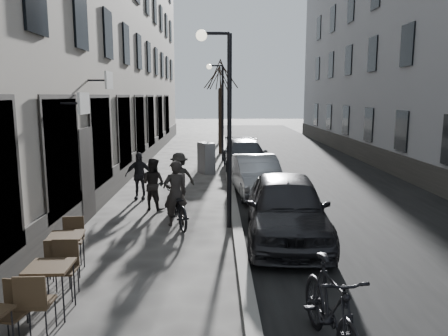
{
  "coord_description": "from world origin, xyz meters",
  "views": [
    {
      "loc": [
        -0.34,
        -5.23,
        3.48
      ],
      "look_at": [
        -0.16,
        4.83,
        1.8
      ],
      "focal_mm": 35.0,
      "sensor_mm": 36.0,
      "label": 1
    }
  ],
  "objects_px": {
    "tree_far": "(219,79)",
    "pedestrian_mid": "(179,178)",
    "car_near": "(286,207)",
    "streetlamp_near": "(223,108)",
    "bicycle": "(176,206)",
    "pedestrian_far": "(139,176)",
    "moped": "(331,309)",
    "tree_near": "(220,75)",
    "bistro_set_b": "(51,284)",
    "utility_cabinet": "(206,158)",
    "pedestrian_near": "(153,184)",
    "streetlamp_far": "(219,101)",
    "bistro_set_c": "(67,250)",
    "car_mid": "(257,175)",
    "car_far": "(245,156)"
  },
  "relations": [
    {
      "from": "tree_far",
      "to": "pedestrian_mid",
      "type": "bearing_deg",
      "value": -94.51
    },
    {
      "from": "tree_far",
      "to": "car_near",
      "type": "height_order",
      "value": "tree_far"
    },
    {
      "from": "streetlamp_near",
      "to": "bicycle",
      "type": "height_order",
      "value": "streetlamp_near"
    },
    {
      "from": "bicycle",
      "to": "pedestrian_far",
      "type": "distance_m",
      "value": 3.41
    },
    {
      "from": "car_near",
      "to": "pedestrian_mid",
      "type": "bearing_deg",
      "value": 132.23
    },
    {
      "from": "moped",
      "to": "tree_near",
      "type": "bearing_deg",
      "value": 87.78
    },
    {
      "from": "bistro_set_b",
      "to": "utility_cabinet",
      "type": "height_order",
      "value": "utility_cabinet"
    },
    {
      "from": "bicycle",
      "to": "pedestrian_near",
      "type": "bearing_deg",
      "value": -83.23
    },
    {
      "from": "pedestrian_far",
      "to": "streetlamp_near",
      "type": "bearing_deg",
      "value": -48.79
    },
    {
      "from": "tree_far",
      "to": "bistro_set_b",
      "type": "height_order",
      "value": "tree_far"
    },
    {
      "from": "tree_far",
      "to": "bicycle",
      "type": "height_order",
      "value": "tree_far"
    },
    {
      "from": "streetlamp_near",
      "to": "car_near",
      "type": "relative_size",
      "value": 1.08
    },
    {
      "from": "tree_far",
      "to": "pedestrian_mid",
      "type": "height_order",
      "value": "tree_far"
    },
    {
      "from": "pedestrian_far",
      "to": "moped",
      "type": "xyz_separation_m",
      "value": [
        4.15,
        -9.04,
        -0.16
      ]
    },
    {
      "from": "bicycle",
      "to": "streetlamp_far",
      "type": "bearing_deg",
      "value": -115.74
    },
    {
      "from": "streetlamp_near",
      "to": "moped",
      "type": "xyz_separation_m",
      "value": [
        1.37,
        -5.79,
        -2.52
      ]
    },
    {
      "from": "tree_near",
      "to": "pedestrian_far",
      "type": "bearing_deg",
      "value": -103.62
    },
    {
      "from": "bistro_set_b",
      "to": "moped",
      "type": "relative_size",
      "value": 0.78
    },
    {
      "from": "bicycle",
      "to": "pedestrian_far",
      "type": "xyz_separation_m",
      "value": [
        -1.5,
        3.04,
        0.26
      ]
    },
    {
      "from": "bistro_set_b",
      "to": "moped",
      "type": "height_order",
      "value": "moped"
    },
    {
      "from": "utility_cabinet",
      "to": "moped",
      "type": "height_order",
      "value": "utility_cabinet"
    },
    {
      "from": "streetlamp_far",
      "to": "bicycle",
      "type": "height_order",
      "value": "streetlamp_far"
    },
    {
      "from": "bistro_set_c",
      "to": "pedestrian_far",
      "type": "bearing_deg",
      "value": 79.56
    },
    {
      "from": "bistro_set_b",
      "to": "streetlamp_near",
      "type": "bearing_deg",
      "value": 57.33
    },
    {
      "from": "car_mid",
      "to": "car_far",
      "type": "bearing_deg",
      "value": 86.18
    },
    {
      "from": "pedestrian_far",
      "to": "car_far",
      "type": "height_order",
      "value": "pedestrian_far"
    },
    {
      "from": "streetlamp_far",
      "to": "tree_far",
      "type": "height_order",
      "value": "tree_far"
    },
    {
      "from": "bistro_set_c",
      "to": "car_mid",
      "type": "distance_m",
      "value": 8.18
    },
    {
      "from": "pedestrian_near",
      "to": "pedestrian_far",
      "type": "distance_m",
      "value": 1.51
    },
    {
      "from": "bistro_set_b",
      "to": "car_mid",
      "type": "bearing_deg",
      "value": 63.16
    },
    {
      "from": "car_near",
      "to": "car_far",
      "type": "height_order",
      "value": "car_near"
    },
    {
      "from": "streetlamp_near",
      "to": "tree_near",
      "type": "xyz_separation_m",
      "value": [
        0.07,
        15.0,
        1.5
      ]
    },
    {
      "from": "streetlamp_far",
      "to": "bistro_set_b",
      "type": "relative_size",
      "value": 3.06
    },
    {
      "from": "pedestrian_far",
      "to": "tree_far",
      "type": "bearing_deg",
      "value": 81.69
    },
    {
      "from": "tree_far",
      "to": "car_mid",
      "type": "height_order",
      "value": "tree_far"
    },
    {
      "from": "pedestrian_far",
      "to": "car_far",
      "type": "bearing_deg",
      "value": 55.85
    },
    {
      "from": "car_near",
      "to": "bicycle",
      "type": "bearing_deg",
      "value": 160.64
    },
    {
      "from": "car_far",
      "to": "moped",
      "type": "distance_m",
      "value": 14.69
    },
    {
      "from": "streetlamp_far",
      "to": "tree_far",
      "type": "bearing_deg",
      "value": 89.54
    },
    {
      "from": "bistro_set_b",
      "to": "tree_far",
      "type": "bearing_deg",
      "value": 82.19
    },
    {
      "from": "tree_far",
      "to": "pedestrian_near",
      "type": "height_order",
      "value": "tree_far"
    },
    {
      "from": "car_near",
      "to": "tree_far",
      "type": "bearing_deg",
      "value": 98.05
    },
    {
      "from": "pedestrian_near",
      "to": "pedestrian_mid",
      "type": "height_order",
      "value": "pedestrian_mid"
    },
    {
      "from": "tree_far",
      "to": "bistro_set_c",
      "type": "distance_m",
      "value": 24.57
    },
    {
      "from": "bistro_set_b",
      "to": "utility_cabinet",
      "type": "distance_m",
      "value": 13.07
    },
    {
      "from": "bistro_set_b",
      "to": "utility_cabinet",
      "type": "xyz_separation_m",
      "value": [
        2.19,
        12.89,
        0.19
      ]
    },
    {
      "from": "streetlamp_near",
      "to": "bistro_set_c",
      "type": "height_order",
      "value": "streetlamp_near"
    },
    {
      "from": "tree_near",
      "to": "bistro_set_b",
      "type": "bearing_deg",
      "value": -98.37
    },
    {
      "from": "bistro_set_b",
      "to": "pedestrian_near",
      "type": "relative_size",
      "value": 1.04
    },
    {
      "from": "car_mid",
      "to": "car_far",
      "type": "relative_size",
      "value": 0.86
    }
  ]
}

